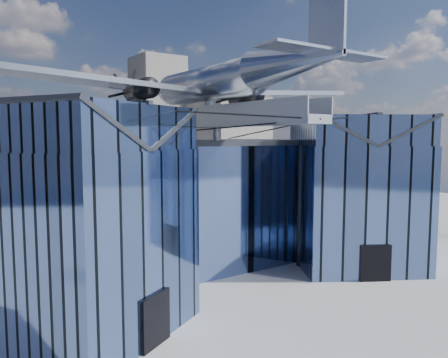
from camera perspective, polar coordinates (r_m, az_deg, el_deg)
ground_plane at (r=30.66m, az=2.17°, el=-13.83°), size 120.00×120.00×0.00m
museum at (r=34.09m, az=-3.62°, el=-2.27°), size 32.88×24.50×17.60m
bg_towers at (r=76.05m, az=-20.18°, el=5.10°), size 77.00×24.50×26.00m
tree_side_e at (r=54.25m, az=12.54°, el=-1.64°), size 3.99×3.99×5.17m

